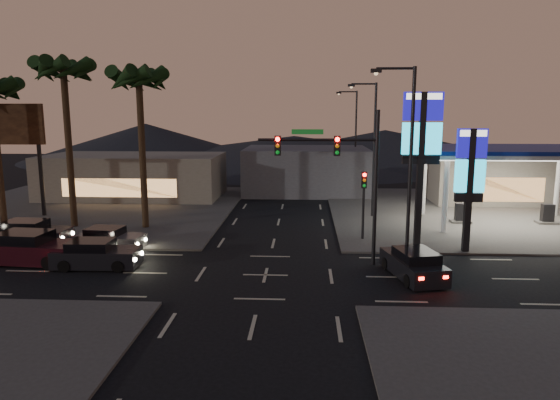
# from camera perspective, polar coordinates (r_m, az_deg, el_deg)

# --- Properties ---
(ground) EXTENTS (140.00, 140.00, 0.00)m
(ground) POSITION_cam_1_polar(r_m,az_deg,el_deg) (24.72, -1.68, -8.58)
(ground) COLOR black
(ground) RESTS_ON ground
(corner_lot_ne) EXTENTS (24.00, 24.00, 0.12)m
(corner_lot_ne) POSITION_cam_1_polar(r_m,az_deg,el_deg) (42.52, 22.23, -1.34)
(corner_lot_ne) COLOR #47443F
(corner_lot_ne) RESTS_ON ground
(corner_lot_nw) EXTENTS (24.00, 24.00, 0.12)m
(corner_lot_nw) POSITION_cam_1_polar(r_m,az_deg,el_deg) (43.93, -21.19, -0.93)
(corner_lot_nw) COLOR #47443F
(corner_lot_nw) RESTS_ON ground
(gas_station) EXTENTS (12.20, 8.20, 5.47)m
(gas_station) POSITION_cam_1_polar(r_m,az_deg,el_deg) (38.16, 24.68, 4.90)
(gas_station) COLOR silver
(gas_station) RESTS_ON ground
(convenience_store) EXTENTS (10.00, 6.00, 4.00)m
(convenience_store) POSITION_cam_1_polar(r_m,az_deg,el_deg) (47.54, 22.70, 2.13)
(convenience_store) COLOR #726B5B
(convenience_store) RESTS_ON ground
(pylon_sign_tall) EXTENTS (2.20, 0.35, 9.00)m
(pylon_sign_tall) POSITION_cam_1_polar(r_m,az_deg,el_deg) (29.63, 15.89, 6.76)
(pylon_sign_tall) COLOR black
(pylon_sign_tall) RESTS_ON ground
(pylon_sign_short) EXTENTS (1.60, 0.35, 7.00)m
(pylon_sign_short) POSITION_cam_1_polar(r_m,az_deg,el_deg) (29.47, 20.90, 3.08)
(pylon_sign_short) COLOR black
(pylon_sign_short) RESTS_ON ground
(traffic_signal_mast) EXTENTS (6.10, 0.39, 8.00)m
(traffic_signal_mast) POSITION_cam_1_polar(r_m,az_deg,el_deg) (25.54, 7.08, 3.98)
(traffic_signal_mast) COLOR black
(traffic_signal_mast) RESTS_ON ground
(pedestal_signal) EXTENTS (0.32, 0.39, 4.30)m
(pedestal_signal) POSITION_cam_1_polar(r_m,az_deg,el_deg) (30.94, 9.55, 0.66)
(pedestal_signal) COLOR black
(pedestal_signal) RESTS_ON ground
(streetlight_near) EXTENTS (2.14, 0.25, 10.00)m
(streetlight_near) POSITION_cam_1_polar(r_m,az_deg,el_deg) (24.93, 14.26, 4.73)
(streetlight_near) COLOR black
(streetlight_near) RESTS_ON ground
(streetlight_mid) EXTENTS (2.14, 0.25, 10.00)m
(streetlight_mid) POSITION_cam_1_polar(r_m,az_deg,el_deg) (37.73, 10.43, 6.56)
(streetlight_mid) COLOR black
(streetlight_mid) RESTS_ON ground
(streetlight_far) EXTENTS (2.14, 0.25, 10.00)m
(streetlight_far) POSITION_cam_1_polar(r_m,az_deg,el_deg) (51.63, 8.42, 7.50)
(streetlight_far) COLOR black
(streetlight_far) RESTS_ON ground
(palm_a) EXTENTS (4.41, 4.41, 10.86)m
(palm_a) POSITION_cam_1_polar(r_m,az_deg,el_deg) (34.65, -15.79, 12.20)
(palm_a) COLOR black
(palm_a) RESTS_ON ground
(palm_b) EXTENTS (4.41, 4.41, 11.46)m
(palm_b) POSITION_cam_1_polar(r_m,az_deg,el_deg) (36.56, -23.46, 12.48)
(palm_b) COLOR black
(palm_b) RESTS_ON ground
(billboard) EXTENTS (6.00, 0.30, 8.50)m
(billboard) POSITION_cam_1_polar(r_m,az_deg,el_deg) (42.73, -28.92, 6.70)
(billboard) COLOR black
(billboard) RESTS_ON ground
(building_far_west) EXTENTS (16.00, 8.00, 4.00)m
(building_far_west) POSITION_cam_1_polar(r_m,az_deg,el_deg) (48.42, -16.30, 2.63)
(building_far_west) COLOR #726B5B
(building_far_west) RESTS_ON ground
(building_far_mid) EXTENTS (12.00, 9.00, 4.40)m
(building_far_mid) POSITION_cam_1_polar(r_m,az_deg,el_deg) (49.68, 3.02, 3.43)
(building_far_mid) COLOR #4C4C51
(building_far_mid) RESTS_ON ground
(hill_left) EXTENTS (40.00, 40.00, 6.00)m
(hill_left) POSITION_cam_1_polar(r_m,az_deg,el_deg) (87.72, -15.04, 6.47)
(hill_left) COLOR black
(hill_left) RESTS_ON ground
(hill_right) EXTENTS (50.00, 50.00, 5.00)m
(hill_right) POSITION_cam_1_polar(r_m,az_deg,el_deg) (84.54, 11.90, 6.14)
(hill_right) COLOR black
(hill_right) RESTS_ON ground
(hill_center) EXTENTS (60.00, 60.00, 4.00)m
(hill_center) POSITION_cam_1_polar(r_m,az_deg,el_deg) (83.58, 1.62, 5.96)
(hill_center) COLOR black
(hill_center) RESTS_ON ground
(car_lane_a_front) EXTENTS (4.42, 1.96, 1.42)m
(car_lane_a_front) POSITION_cam_1_polar(r_m,az_deg,el_deg) (27.40, -20.31, -5.90)
(car_lane_a_front) COLOR black
(car_lane_a_front) RESTS_ON ground
(car_lane_a_mid) EXTENTS (5.26, 2.51, 1.67)m
(car_lane_a_mid) POSITION_cam_1_polar(r_m,az_deg,el_deg) (29.54, -26.70, -4.99)
(car_lane_a_mid) COLOR #320E16
(car_lane_a_mid) RESTS_ON ground
(car_lane_b_front) EXTENTS (4.13, 2.07, 1.31)m
(car_lane_b_front) POSITION_cam_1_polar(r_m,az_deg,el_deg) (30.65, -18.97, -4.27)
(car_lane_b_front) COLOR slate
(car_lane_b_front) RESTS_ON ground
(car_lane_b_mid) EXTENTS (4.70, 2.05, 1.51)m
(car_lane_b_mid) POSITION_cam_1_polar(r_m,az_deg,el_deg) (33.42, -26.70, -3.47)
(car_lane_b_mid) COLOR black
(car_lane_b_mid) RESTS_ON ground
(suv_station) EXTENTS (2.66, 4.51, 1.42)m
(suv_station) POSITION_cam_1_polar(r_m,az_deg,el_deg) (25.00, 15.03, -7.12)
(suv_station) COLOR black
(suv_station) RESTS_ON ground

